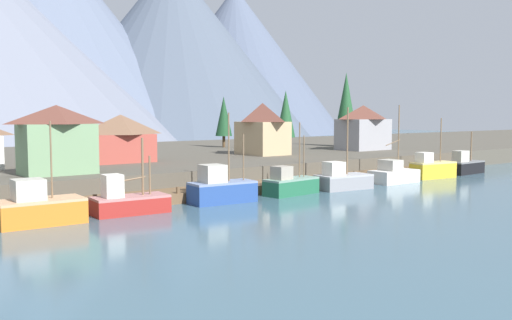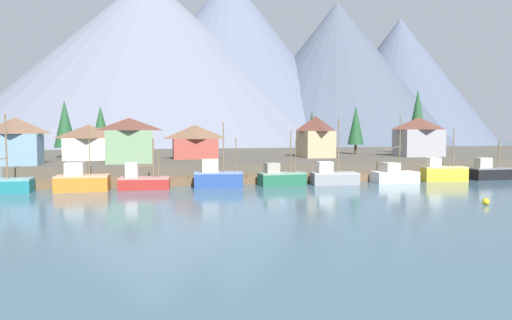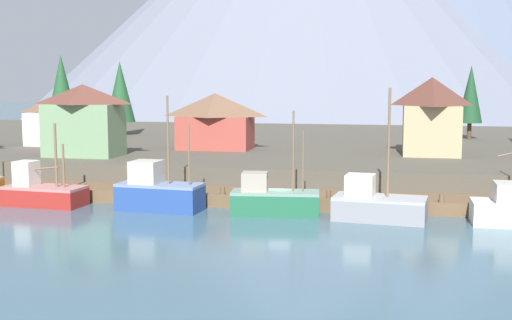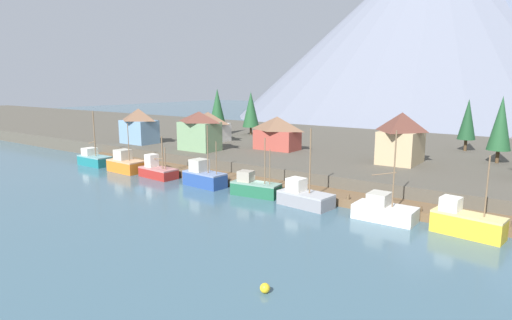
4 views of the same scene
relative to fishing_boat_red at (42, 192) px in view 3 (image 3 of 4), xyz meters
The scene contains 14 objects.
ground_plane 28.20m from the fishing_boat_red, 50.53° to the left, with size 400.00×400.00×1.00m, color #3D5B6B.
dock 18.29m from the fishing_boat_red, 11.77° to the left, with size 80.00×4.00×1.60m.
shoreline_bank 38.20m from the fishing_boat_red, 62.05° to the left, with size 400.00×56.00×2.50m, color #4C473D.
fishing_boat_red is the anchor object (origin of this frame).
fishing_boat_blue 9.41m from the fishing_boat_red, ahead, with size 6.45×3.15×8.48m.
fishing_boat_green 18.08m from the fishing_boat_red, ahead, with size 6.49×3.07×7.47m.
fishing_boat_grey 25.45m from the fishing_boat_red, ahead, with size 6.56×3.73×9.09m.
house_red 22.15m from the fishing_boat_red, 67.11° to the left, with size 7.82×4.48×5.78m.
house_green 12.63m from the fishing_boat_red, 99.89° to the left, with size 7.06×4.47×6.72m.
house_white 23.59m from the fishing_boat_red, 112.69° to the left, with size 8.01×5.63×5.81m.
house_tan 36.31m from the fishing_boat_red, 33.36° to the left, with size 5.48×7.09×7.40m.
conifer_mid_left 52.23m from the fishing_boat_red, 46.66° to the left, with size 2.92×2.92×8.88m.
conifer_mid_right 34.18m from the fishing_boat_red, 115.01° to the left, with size 3.87×3.87×10.27m.
conifer_back_left 36.66m from the fishing_boat_red, 103.44° to the left, with size 3.75×3.75×9.57m.
Camera 3 is at (8.43, -47.60, 9.58)m, focal length 46.38 mm.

